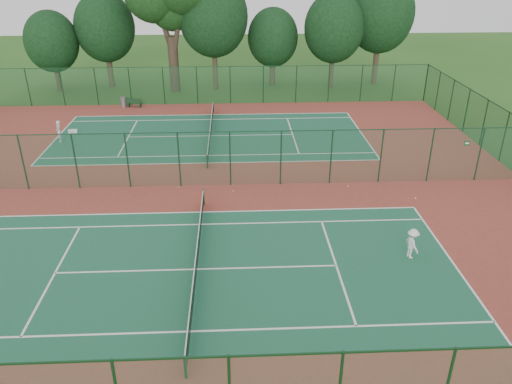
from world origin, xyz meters
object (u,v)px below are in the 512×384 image
player_far (59,131)px  bench (134,103)px  player_near (412,244)px  kit_bag (73,131)px  trash_bin (123,102)px

player_far → bench: size_ratio=1.16×
player_far → bench: bearing=145.7°
player_near → bench: 30.90m
player_far → bench: (4.04, 8.88, -0.39)m
player_near → kit_bag: size_ratio=2.20×
player_far → bench: 9.77m
trash_bin → kit_bag: (-2.67, -7.06, -0.34)m
trash_bin → bench: (1.02, -0.20, -0.04)m
player_far → kit_bag: (0.35, 2.02, -0.69)m
player_near → trash_bin: 31.64m
player_far → player_near: bearing=42.1°
player_near → player_far: bearing=39.7°
trash_bin → bench: 1.04m
player_far → trash_bin: player_far is taller
trash_bin → player_near: bearing=-54.6°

